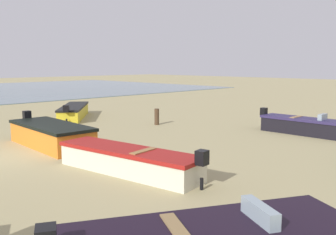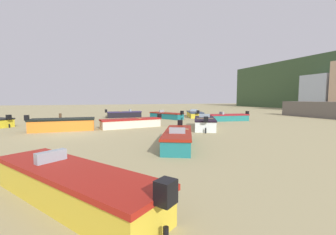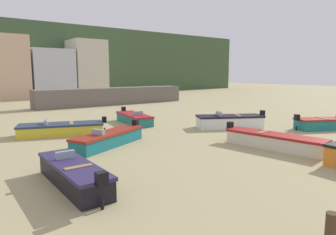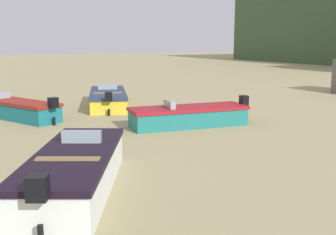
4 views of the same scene
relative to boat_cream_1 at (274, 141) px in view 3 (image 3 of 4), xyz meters
The scene contains 13 objects.
headland_hill 61.61m from the boat_cream_1, 88.34° to the left, with size 90.00×32.00×12.50m, color #3B5433.
harbor_pier 25.57m from the boat_cream_1, 81.94° to the left, with size 19.03×2.40×2.09m, color #655E56.
townhouse_left 42.81m from the boat_cream_1, 97.93° to the left, with size 6.49×5.74×9.45m, color #D4AF8E.
townhouse_centre_right 42.69m from the boat_cream_1, 88.75° to the left, with size 6.49×6.46×7.68m, color silver.
townhouse_right 43.33m from the boat_cream_1, 80.47° to the left, with size 5.48×6.42×9.48m, color beige.
boat_cream_1 is the anchor object (origin of this frame).
boat_white_2 6.20m from the boat_cream_1, 63.06° to the left, with size 4.89×3.66×1.20m.
boat_teal_3 8.69m from the boat_cream_1, 139.64° to the left, with size 4.94×3.21×1.09m.
boat_black_6 10.26m from the boat_cream_1, behind, with size 1.20×4.70×1.12m.
boat_teal_7 11.38m from the boat_cream_1, 98.98° to the left, with size 2.12×4.86×1.07m.
boat_teal_8 8.00m from the boat_cream_1, ahead, with size 5.01×3.40×1.10m.
boat_yellow_9 12.77m from the boat_cream_1, 127.17° to the left, with size 5.43×3.33×1.05m.
mooring_post_near_water 9.47m from the boat_cream_1, 138.75° to the right, with size 0.26×0.26×0.91m, color #463221.
Camera 3 is at (-15.43, -4.35, 3.89)m, focal length 32.44 mm.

